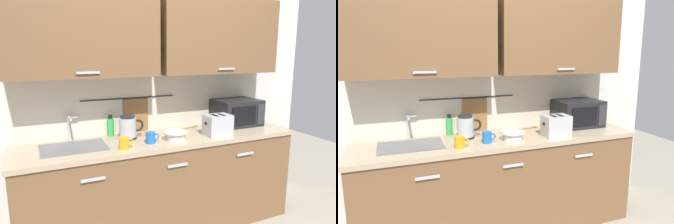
{
  "view_description": "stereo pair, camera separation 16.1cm",
  "coord_description": "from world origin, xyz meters",
  "views": [
    {
      "loc": [
        -1.04,
        -2.13,
        1.66
      ],
      "look_at": [
        0.07,
        0.33,
        1.12
      ],
      "focal_mm": 32.4,
      "sensor_mm": 36.0,
      "label": 1
    },
    {
      "loc": [
        -0.89,
        -2.19,
        1.66
      ],
      "look_at": [
        0.07,
        0.33,
        1.12
      ],
      "focal_mm": 32.4,
      "sensor_mm": 36.0,
      "label": 2
    }
  ],
  "objects": [
    {
      "name": "electric_kettle",
      "position": [
        -0.29,
        0.38,
        1.0
      ],
      "size": [
        0.23,
        0.16,
        0.21
      ],
      "color": "black",
      "rests_on": "counter_unit"
    },
    {
      "name": "mug_near_sink",
      "position": [
        -0.41,
        0.12,
        0.95
      ],
      "size": [
        0.12,
        0.08,
        0.09
      ],
      "color": "orange",
      "rests_on": "counter_unit"
    },
    {
      "name": "toaster",
      "position": [
        0.49,
        0.15,
        1.0
      ],
      "size": [
        0.26,
        0.17,
        0.19
      ],
      "color": "#B7BABF",
      "rests_on": "counter_unit"
    },
    {
      "name": "microwave",
      "position": [
        0.89,
        0.41,
        1.04
      ],
      "size": [
        0.46,
        0.35,
        0.27
      ],
      "color": "black",
      "rests_on": "counter_unit"
    },
    {
      "name": "back_wall_assembly",
      "position": [
        -0.0,
        0.53,
        1.52
      ],
      "size": [
        3.7,
        0.41,
        2.5
      ],
      "color": "silver",
      "rests_on": "ground"
    },
    {
      "name": "dish_soap_bottle",
      "position": [
        -0.42,
        0.54,
        0.99
      ],
      "size": [
        0.06,
        0.06,
        0.2
      ],
      "color": "green",
      "rests_on": "counter_unit"
    },
    {
      "name": "sink_faucet",
      "position": [
        -0.77,
        0.53,
        1.04
      ],
      "size": [
        0.09,
        0.17,
        0.22
      ],
      "color": "#B2B5BA",
      "rests_on": "counter_unit"
    },
    {
      "name": "mixing_bowl",
      "position": [
        0.07,
        0.18,
        0.94
      ],
      "size": [
        0.21,
        0.21,
        0.08
      ],
      "color": "silver",
      "rests_on": "counter_unit"
    },
    {
      "name": "mug_by_kettle",
      "position": [
        -0.16,
        0.17,
        0.95
      ],
      "size": [
        0.12,
        0.08,
        0.09
      ],
      "color": "blue",
      "rests_on": "counter_unit"
    },
    {
      "name": "wooden_spoon",
      "position": [
        0.38,
        0.49,
        0.91
      ],
      "size": [
        0.27,
        0.1,
        0.01
      ],
      "color": "#9E7042",
      "rests_on": "counter_unit"
    },
    {
      "name": "counter_unit",
      "position": [
        -0.01,
        0.3,
        0.46
      ],
      "size": [
        2.53,
        0.64,
        0.9
      ],
      "color": "brown",
      "rests_on": "ground"
    }
  ]
}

